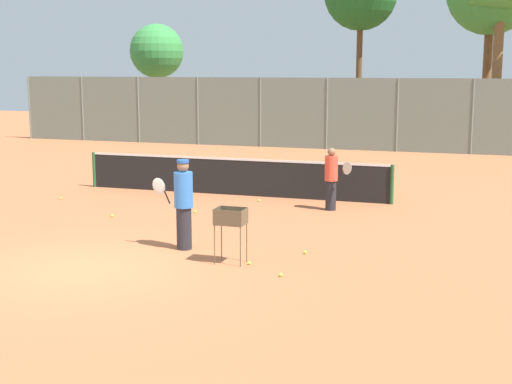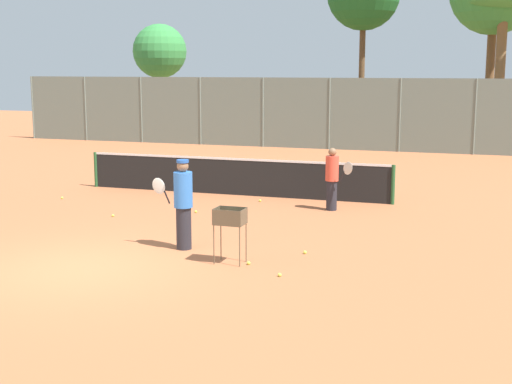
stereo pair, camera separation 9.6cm
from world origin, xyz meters
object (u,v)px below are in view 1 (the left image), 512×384
at_px(tennis_net, 233,176).
at_px(ball_cart, 231,221).
at_px(player_white_outfit, 331,178).
at_px(player_red_cap, 183,203).

relative_size(tennis_net, ball_cart, 8.72).
bearing_deg(ball_cart, player_white_outfit, 82.70).
bearing_deg(tennis_net, player_white_outfit, -22.24).
relative_size(player_red_cap, ball_cart, 1.73).
xyz_separation_m(player_red_cap, ball_cart, (1.27, -0.70, -0.14)).
height_order(player_white_outfit, player_red_cap, player_red_cap).
bearing_deg(tennis_net, player_red_cap, -79.20).
height_order(player_white_outfit, ball_cart, player_white_outfit).
xyz_separation_m(tennis_net, ball_cart, (2.44, -6.82, 0.25)).
bearing_deg(player_red_cap, player_white_outfit, -109.56).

